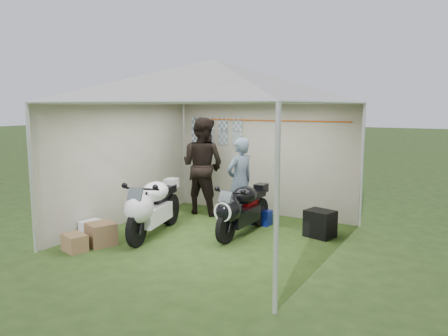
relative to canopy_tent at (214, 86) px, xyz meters
The scene contains 12 objects.
ground 2.58m from the canopy_tent, 89.22° to the right, with size 80.00×80.00×0.00m, color #294117.
canopy_tent is the anchor object (origin of this frame).
motorcycle_white 2.31m from the canopy_tent, 154.33° to the right, with size 0.75×1.93×0.96m.
motorcycle_black 2.14m from the canopy_tent, 44.99° to the left, with size 0.41×1.78×0.88m.
paddock_stand 2.71m from the canopy_tent, 73.11° to the left, with size 0.38×0.24×0.28m, color #1428C2.
person_dark_jacket 2.36m from the canopy_tent, 128.99° to the left, with size 0.98×0.76×2.01m, color black.
person_blue_jacket 1.98m from the canopy_tent, 90.20° to the left, with size 0.61×0.40×1.66m, color slate.
equipment_box 2.97m from the canopy_tent, 31.18° to the left, with size 0.47×0.37×0.47m, color black.
crate_0 3.17m from the canopy_tent, 148.03° to the right, with size 0.45×0.35×0.30m, color silver.
crate_1 3.04m from the canopy_tent, 137.82° to the right, with size 0.41×0.41×0.37m, color brown.
crate_2 3.20m from the canopy_tent, 148.71° to the right, with size 0.31×0.26×0.23m, color silver.
crate_3 3.34m from the canopy_tent, 132.41° to the right, with size 0.40×0.28×0.27m, color olive.
Camera 1 is at (3.76, -6.18, 2.26)m, focal length 35.00 mm.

